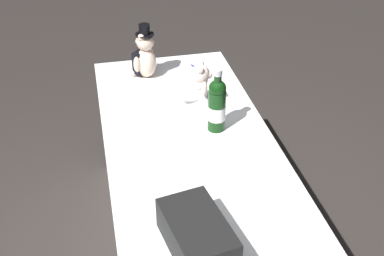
# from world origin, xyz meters

# --- Properties ---
(reception_table) EXTENTS (1.81, 0.76, 0.77)m
(reception_table) POSITION_xyz_m (0.00, 0.00, 0.39)
(reception_table) COLOR white
(reception_table) RESTS_ON ground_plane
(teddy_bear_groom) EXTENTS (0.16, 0.15, 0.30)m
(teddy_bear_groom) POSITION_xyz_m (-0.70, -0.11, 0.89)
(teddy_bear_groom) COLOR beige
(teddy_bear_groom) RESTS_ON reception_table
(teddy_bear_bride) EXTENTS (0.17, 0.21, 0.23)m
(teddy_bear_bride) POSITION_xyz_m (-0.34, 0.10, 0.87)
(teddy_bear_bride) COLOR white
(teddy_bear_bride) RESTS_ON reception_table
(champagne_bottle) EXTENTS (0.08, 0.08, 0.31)m
(champagne_bottle) POSITION_xyz_m (-0.12, 0.14, 0.90)
(champagne_bottle) COLOR #103610
(champagne_bottle) RESTS_ON reception_table
(signing_pen) EXTENTS (0.13, 0.06, 0.01)m
(signing_pen) POSITION_xyz_m (-0.70, 0.19, 0.78)
(signing_pen) COLOR navy
(signing_pen) RESTS_ON reception_table
(gift_case_black) EXTENTS (0.34, 0.23, 0.13)m
(gift_case_black) POSITION_xyz_m (0.57, -0.11, 0.84)
(gift_case_black) COLOR black
(gift_case_black) RESTS_ON reception_table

